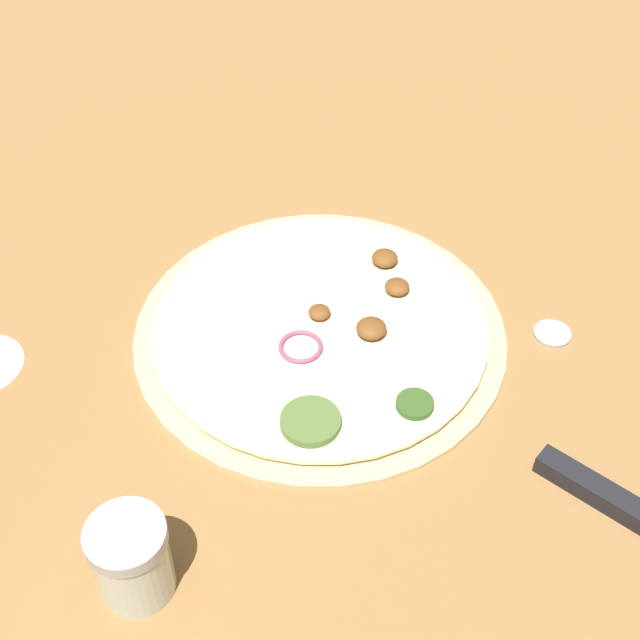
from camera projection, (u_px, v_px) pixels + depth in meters
The scene contains 4 objects.
ground_plane at pixel (320, 334), 0.87m from camera, with size 3.00×3.00×0.00m, color #9E703F.
pizza at pixel (321, 330), 0.87m from camera, with size 0.36×0.36×0.03m.
spice_jar at pixel (132, 559), 0.66m from camera, with size 0.06×0.06×0.08m.
loose_cap at pixel (553, 332), 0.87m from camera, with size 0.04×0.04×0.01m.
Camera 1 is at (0.47, -0.38, 0.63)m, focal length 50.00 mm.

